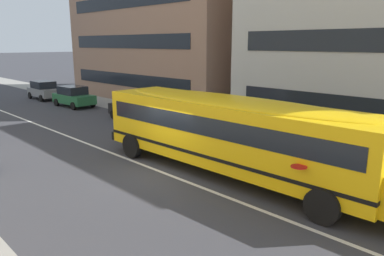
{
  "coord_description": "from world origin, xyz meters",
  "views": [
    {
      "loc": [
        10.57,
        -8.75,
        4.99
      ],
      "look_at": [
        0.74,
        0.87,
        1.8
      ],
      "focal_mm": 34.26,
      "sensor_mm": 36.0,
      "label": 1
    }
  ],
  "objects_px": {
    "parked_car_black_by_entrance": "(135,107)",
    "parked_car_green_end_of_row": "(74,96)",
    "school_bus": "(235,130)",
    "parked_car_grey_near_corner": "(44,90)"
  },
  "relations": [
    {
      "from": "school_bus",
      "to": "parked_car_black_by_entrance",
      "type": "bearing_deg",
      "value": 161.38
    },
    {
      "from": "parked_car_black_by_entrance",
      "to": "parked_car_green_end_of_row",
      "type": "relative_size",
      "value": 0.98
    },
    {
      "from": "school_bus",
      "to": "parked_car_grey_near_corner",
      "type": "distance_m",
      "value": 24.97
    },
    {
      "from": "parked_car_black_by_entrance",
      "to": "parked_car_grey_near_corner",
      "type": "bearing_deg",
      "value": -178.41
    },
    {
      "from": "parked_car_black_by_entrance",
      "to": "parked_car_green_end_of_row",
      "type": "distance_m",
      "value": 7.74
    },
    {
      "from": "school_bus",
      "to": "parked_car_green_end_of_row",
      "type": "relative_size",
      "value": 3.43
    },
    {
      "from": "parked_car_green_end_of_row",
      "to": "parked_car_black_by_entrance",
      "type": "bearing_deg",
      "value": -0.21
    },
    {
      "from": "parked_car_black_by_entrance",
      "to": "school_bus",
      "type": "bearing_deg",
      "value": -17.34
    },
    {
      "from": "parked_car_black_by_entrance",
      "to": "parked_car_green_end_of_row",
      "type": "xyz_separation_m",
      "value": [
        -7.73,
        -0.41,
        0.0
      ]
    },
    {
      "from": "parked_car_grey_near_corner",
      "to": "parked_car_black_by_entrance",
      "type": "xyz_separation_m",
      "value": [
        13.4,
        0.41,
        0.0
      ]
    }
  ]
}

